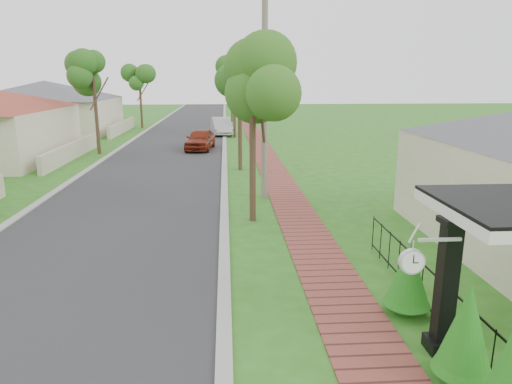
{
  "coord_description": "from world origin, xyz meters",
  "views": [
    {
      "loc": [
        0.74,
        -8.09,
        4.8
      ],
      "look_at": [
        1.62,
        5.06,
        1.5
      ],
      "focal_mm": 32.0,
      "sensor_mm": 36.0,
      "label": 1
    }
  ],
  "objects_px": {
    "porch_post": "(445,294)",
    "near_tree": "(252,83)",
    "utility_pole": "(265,86)",
    "station_clock": "(414,260)",
    "parked_car_red": "(200,139)",
    "parked_car_white": "(222,126)"
  },
  "relations": [
    {
      "from": "porch_post",
      "to": "near_tree",
      "type": "relative_size",
      "value": 0.43
    },
    {
      "from": "utility_pole",
      "to": "station_clock",
      "type": "relative_size",
      "value": 8.89
    },
    {
      "from": "near_tree",
      "to": "parked_car_red",
      "type": "bearing_deg",
      "value": 99.14
    },
    {
      "from": "parked_car_red",
      "to": "near_tree",
      "type": "relative_size",
      "value": 0.72
    },
    {
      "from": "station_clock",
      "to": "utility_pole",
      "type": "bearing_deg",
      "value": 97.32
    },
    {
      "from": "parked_car_white",
      "to": "near_tree",
      "type": "distance_m",
      "value": 25.14
    },
    {
      "from": "parked_car_red",
      "to": "parked_car_white",
      "type": "distance_m",
      "value": 8.55
    },
    {
      "from": "parked_car_red",
      "to": "near_tree",
      "type": "distance_m",
      "value": 17.03
    },
    {
      "from": "parked_car_white",
      "to": "utility_pole",
      "type": "relative_size",
      "value": 0.5
    },
    {
      "from": "parked_car_red",
      "to": "station_clock",
      "type": "xyz_separation_m",
      "value": [
        4.75,
        -24.76,
        1.24
      ]
    },
    {
      "from": "parked_car_white",
      "to": "utility_pole",
      "type": "xyz_separation_m",
      "value": [
        1.88,
        -21.8,
        3.76
      ]
    },
    {
      "from": "parked_car_white",
      "to": "station_clock",
      "type": "bearing_deg",
      "value": -90.55
    },
    {
      "from": "near_tree",
      "to": "station_clock",
      "type": "height_order",
      "value": "near_tree"
    },
    {
      "from": "parked_car_white",
      "to": "utility_pole",
      "type": "height_order",
      "value": "utility_pole"
    },
    {
      "from": "porch_post",
      "to": "near_tree",
      "type": "bearing_deg",
      "value": 110.03
    },
    {
      "from": "parked_car_white",
      "to": "parked_car_red",
      "type": "bearing_deg",
      "value": -105.73
    },
    {
      "from": "parked_car_red",
      "to": "porch_post",
      "type": "bearing_deg",
      "value": -69.93
    },
    {
      "from": "parked_car_red",
      "to": "near_tree",
      "type": "bearing_deg",
      "value": -73.62
    },
    {
      "from": "porch_post",
      "to": "utility_pole",
      "type": "distance_m",
      "value": 11.73
    },
    {
      "from": "porch_post",
      "to": "parked_car_white",
      "type": "distance_m",
      "value": 33.07
    },
    {
      "from": "parked_car_red",
      "to": "utility_pole",
      "type": "distance_m",
      "value": 14.27
    },
    {
      "from": "near_tree",
      "to": "utility_pole",
      "type": "height_order",
      "value": "utility_pole"
    }
  ]
}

